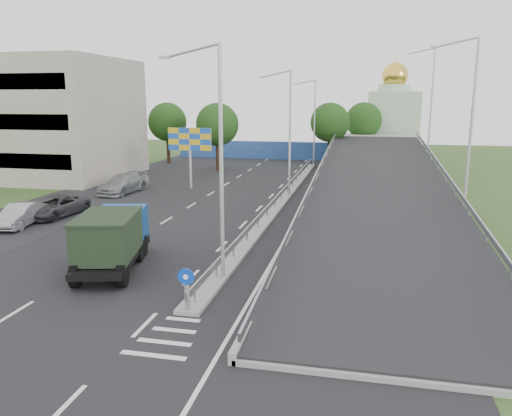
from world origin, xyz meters
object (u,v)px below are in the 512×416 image
(billboard, at_px, (190,143))
(dump_truck, at_px, (113,237))
(parked_car_b, at_px, (20,215))
(parked_car_c, at_px, (56,206))
(sign_bollard, at_px, (187,289))
(parked_car_d, at_px, (123,184))
(lamp_post_mid, at_px, (288,127))
(lamp_post_far, at_px, (313,118))
(church, at_px, (393,118))
(lamp_post_near, at_px, (217,151))
(parked_car_e, at_px, (131,182))

(billboard, distance_m, dump_truck, 21.96)
(parked_car_b, bearing_deg, parked_car_c, 69.25)
(sign_bollard, bearing_deg, billboard, 109.21)
(parked_car_b, distance_m, parked_car_d, 12.02)
(lamp_post_mid, xyz_separation_m, lamp_post_far, (0.00, 20.00, 0.00))
(sign_bollard, bearing_deg, church, 80.19)
(sign_bollard, xyz_separation_m, billboard, (-9.00, 25.83, 3.15))
(lamp_post_mid, bearing_deg, lamp_post_near, -90.00)
(parked_car_c, xyz_separation_m, parked_car_d, (0.40, 9.11, 0.09))
(sign_bollard, relative_size, parked_car_e, 0.38)
(lamp_post_near, bearing_deg, billboard, 112.49)
(church, bearing_deg, parked_car_e, -125.58)
(lamp_post_far, relative_size, parked_car_b, 2.28)
(sign_bollard, distance_m, parked_car_c, 19.75)
(lamp_post_near, distance_m, church, 54.90)
(lamp_post_far, bearing_deg, sign_bollard, -90.14)
(lamp_post_far, bearing_deg, lamp_post_near, -90.00)
(sign_bollard, height_order, parked_car_e, sign_bollard)
(billboard, bearing_deg, dump_truck, -80.23)
(parked_car_c, xyz_separation_m, parked_car_e, (0.38, 10.71, 0.04))
(parked_car_d, bearing_deg, lamp_post_far, 60.53)
(lamp_post_near, xyz_separation_m, parked_car_c, (-14.58, 9.61, -5.10))
(billboard, height_order, parked_car_d, billboard)
(parked_car_d, bearing_deg, parked_car_e, 94.96)
(church, bearing_deg, sign_bollard, -99.81)
(sign_bollard, height_order, parked_car_b, sign_bollard)
(dump_truck, distance_m, parked_car_d, 20.22)
(lamp_post_far, relative_size, parked_car_e, 2.27)
(parked_car_c, relative_size, parked_car_e, 1.16)
(sign_bollard, distance_m, parked_car_e, 27.96)
(lamp_post_mid, height_order, parked_car_b, lamp_post_mid)
(lamp_post_far, bearing_deg, parked_car_e, -125.82)
(lamp_post_mid, distance_m, parked_car_c, 18.62)
(billboard, bearing_deg, lamp_post_mid, -12.38)
(parked_car_b, bearing_deg, lamp_post_mid, 32.81)
(lamp_post_far, relative_size, dump_truck, 1.49)
(sign_bollard, distance_m, church, 58.84)
(lamp_post_far, height_order, billboard, lamp_post_far)
(church, xyz_separation_m, dump_truck, (-15.30, -53.48, -3.75))
(lamp_post_mid, xyz_separation_m, parked_car_b, (-15.22, -13.25, -5.08))
(billboard, relative_size, parked_car_c, 1.07)
(parked_car_b, bearing_deg, billboard, 59.94)
(lamp_post_near, relative_size, dump_truck, 1.49)
(lamp_post_mid, distance_m, parked_car_e, 15.08)
(lamp_post_near, height_order, lamp_post_mid, same)
(sign_bollard, bearing_deg, lamp_post_far, 89.86)
(lamp_post_far, relative_size, billboard, 1.83)
(sign_bollard, distance_m, lamp_post_far, 44.08)
(billboard, xyz_separation_m, parked_car_c, (-5.47, -12.39, -3.47))
(parked_car_b, bearing_deg, dump_truck, -40.68)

